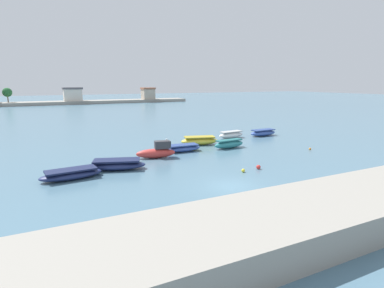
# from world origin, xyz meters

# --- Properties ---
(ground_plane) EXTENTS (400.00, 400.00, 0.00)m
(ground_plane) POSITION_xyz_m (0.00, 0.00, 0.00)
(ground_plane) COLOR slate
(seawall_embankment) EXTENTS (84.18, 6.14, 1.79)m
(seawall_embankment) POSITION_xyz_m (0.00, -8.68, 0.90)
(seawall_embankment) COLOR gray
(seawall_embankment) RESTS_ON ground
(moored_boat_0) EXTENTS (5.50, 2.47, 0.90)m
(moored_boat_0) POSITION_xyz_m (-11.58, 7.91, 0.43)
(moored_boat_0) COLOR navy
(moored_boat_0) RESTS_ON ground
(moored_boat_1) EXTENTS (5.92, 3.77, 1.00)m
(moored_boat_1) POSITION_xyz_m (-7.26, 9.18, 0.47)
(moored_boat_1) COLOR navy
(moored_boat_1) RESTS_ON ground
(moored_boat_2) EXTENTS (4.59, 2.14, 1.91)m
(moored_boat_2) POSITION_xyz_m (-2.06, 11.94, 0.72)
(moored_boat_2) COLOR #C63833
(moored_boat_2) RESTS_ON ground
(moored_boat_3) EXTENTS (4.61, 2.01, 0.87)m
(moored_boat_3) POSITION_xyz_m (1.95, 13.62, 0.41)
(moored_boat_3) COLOR #3856A8
(moored_boat_3) RESTS_ON ground
(moored_boat_4) EXTENTS (5.42, 3.36, 1.13)m
(moored_boat_4) POSITION_xyz_m (5.74, 16.48, 0.54)
(moored_boat_4) COLOR yellow
(moored_boat_4) RESTS_ON ground
(moored_boat_5) EXTENTS (4.56, 1.63, 1.12)m
(moored_boat_5) POSITION_xyz_m (8.12, 12.78, 0.54)
(moored_boat_5) COLOR teal
(moored_boat_5) RESTS_ON ground
(moored_boat_6) EXTENTS (4.50, 1.85, 1.06)m
(moored_boat_6) POSITION_xyz_m (12.44, 18.83, 0.51)
(moored_boat_6) COLOR white
(moored_boat_6) RESTS_ON ground
(moored_boat_7) EXTENTS (4.81, 1.86, 1.02)m
(moored_boat_7) POSITION_xyz_m (18.13, 18.28, 0.49)
(moored_boat_7) COLOR #3856A8
(moored_boat_7) RESTS_ON ground
(mooring_buoy_0) EXTENTS (0.34, 0.34, 0.34)m
(mooring_buoy_0) POSITION_xyz_m (3.26, 2.86, 0.17)
(mooring_buoy_0) COLOR yellow
(mooring_buoy_0) RESTS_ON ground
(mooring_buoy_1) EXTENTS (0.43, 0.43, 0.43)m
(mooring_buoy_1) POSITION_xyz_m (5.23, 3.07, 0.22)
(mooring_buoy_1) COLOR red
(mooring_buoy_1) RESTS_ON ground
(mooring_buoy_2) EXTENTS (0.28, 0.28, 0.28)m
(mooring_buoy_2) POSITION_xyz_m (16.64, 7.23, 0.14)
(mooring_buoy_2) COLOR orange
(mooring_buoy_2) RESTS_ON ground
(mooring_buoy_3) EXTENTS (0.32, 0.32, 0.32)m
(mooring_buoy_3) POSITION_xyz_m (2.80, 21.16, 0.16)
(mooring_buoy_3) COLOR white
(mooring_buoy_3) RESTS_ON ground
(distant_shoreline) EXTENTS (90.35, 8.47, 7.00)m
(distant_shoreline) POSITION_xyz_m (-4.77, 108.54, 1.86)
(distant_shoreline) COLOR gray
(distant_shoreline) RESTS_ON ground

